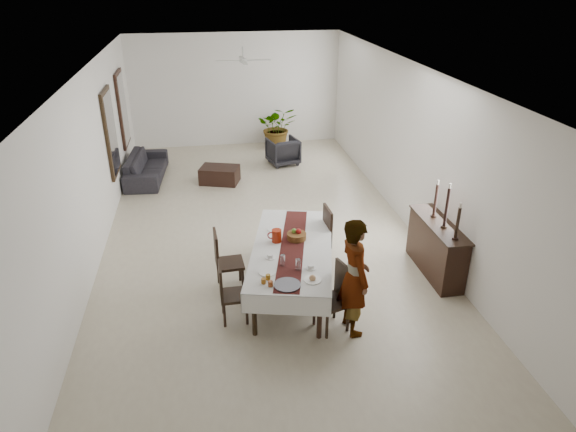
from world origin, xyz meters
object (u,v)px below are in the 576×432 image
(red_pitcher, at_px, (277,236))
(dining_table_top, at_px, (292,249))
(woman, at_px, (354,277))
(sofa, at_px, (146,167))
(sideboard_body, at_px, (436,249))

(red_pitcher, bearing_deg, dining_table_top, -44.57)
(woman, bearing_deg, red_pitcher, 25.84)
(woman, bearing_deg, dining_table_top, 23.06)
(red_pitcher, relative_size, sofa, 0.10)
(red_pitcher, height_order, sofa, red_pitcher)
(woman, xyz_separation_m, sideboard_body, (1.84, 1.27, -0.43))
(dining_table_top, xyz_separation_m, sofa, (-2.73, 5.48, -0.46))
(dining_table_top, distance_m, sideboard_body, 2.54)
(dining_table_top, height_order, woman, woman)
(dining_table_top, bearing_deg, sideboard_body, 16.35)
(dining_table_top, xyz_separation_m, woman, (0.68, -1.15, 0.13))
(dining_table_top, xyz_separation_m, red_pitcher, (-0.22, 0.21, 0.14))
(dining_table_top, relative_size, sideboard_body, 1.65)
(red_pitcher, height_order, sideboard_body, red_pitcher)
(woman, bearing_deg, sideboard_body, -62.65)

